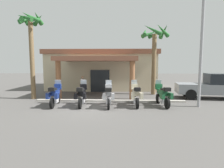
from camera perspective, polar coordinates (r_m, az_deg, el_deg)
The scene contains 13 objects.
ground_plane at distance 11.84m, azimuth -7.00°, elevation -7.05°, with size 80.00×80.00×0.00m, color #514F4C.
motel_building at distance 21.09m, azimuth -2.83°, elevation 4.53°, with size 11.45×11.01×4.07m.
motorcycle_blue at distance 12.59m, azimuth -16.89°, elevation -3.23°, with size 0.73×2.21×1.61m.
motorcycle_black at distance 12.17m, azimuth -9.14°, elevation -3.36°, with size 0.72×2.21×1.61m.
motorcycle_silver at distance 11.83m, azimuth -1.04°, elevation -3.56°, with size 0.72×2.21×1.61m.
motorcycle_cream at distance 12.13m, azimuth 7.21°, elevation -3.37°, with size 0.72×2.21×1.61m.
motorcycle_green at distance 12.45m, azimuth 15.12°, elevation -3.29°, with size 0.81×2.21×1.61m.
pedestrian at distance 16.43m, azimuth -8.94°, elevation -0.02°, with size 0.36×0.44×1.64m.
pickup_truck_gray at distance 16.49m, azimuth 28.30°, elevation -0.69°, with size 5.39×2.49×1.95m.
palm_tree_near_portico at distance 16.96m, azimuth 12.80°, elevation 11.69°, with size 2.40×2.53×6.03m.
palm_tree_roadside at distance 15.69m, azimuth -23.33°, elevation 13.56°, with size 1.98×2.00×6.49m.
roadside_sign at distance 13.05m, azimuth 25.75°, elevation 15.93°, with size 1.40×0.18×7.63m.
curb_strip at distance 13.50m, azimuth -0.62°, elevation -5.09°, with size 10.61×0.36×0.12m, color #ADA89E.
Camera 1 is at (1.93, -11.36, 2.71)m, focal length 30.17 mm.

